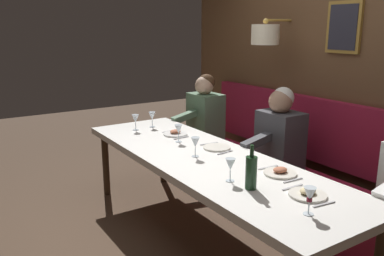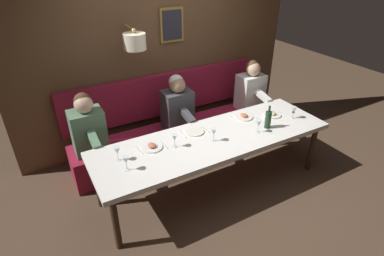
% 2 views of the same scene
% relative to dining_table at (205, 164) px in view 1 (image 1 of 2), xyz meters
% --- Properties ---
extents(ground_plane, '(12.00, 12.00, 0.00)m').
position_rel_dining_table_xyz_m(ground_plane, '(0.00, 0.00, -0.68)').
color(ground_plane, '#4C3828').
extents(dining_table, '(0.90, 2.93, 0.74)m').
position_rel_dining_table_xyz_m(dining_table, '(0.00, 0.00, 0.00)').
color(dining_table, silver).
rests_on(dining_table, ground_plane).
extents(banquette_bench, '(0.52, 3.13, 0.45)m').
position_rel_dining_table_xyz_m(banquette_bench, '(0.89, 0.00, -0.46)').
color(banquette_bench, maroon).
rests_on(banquette_bench, ground_plane).
extents(back_wall_panel, '(0.59, 4.33, 2.90)m').
position_rel_dining_table_xyz_m(back_wall_panel, '(1.46, 0.00, 0.68)').
color(back_wall_panel, brown).
rests_on(back_wall_panel, ground_plane).
extents(diner_near, '(0.60, 0.40, 0.79)m').
position_rel_dining_table_xyz_m(diner_near, '(0.88, 0.04, 0.13)').
color(diner_near, '#3D3D42').
rests_on(diner_near, banquette_bench).
extents(diner_middle, '(0.60, 0.40, 0.79)m').
position_rel_dining_table_xyz_m(diner_middle, '(0.88, 1.28, 0.13)').
color(diner_middle, '#567A5B').
rests_on(diner_middle, banquette_bench).
extents(place_setting_0, '(0.24, 0.32, 0.05)m').
position_rel_dining_table_xyz_m(place_setting_0, '(0.23, -0.62, 0.07)').
color(place_setting_0, silver).
rests_on(place_setting_0, dining_table).
extents(place_setting_1, '(0.24, 0.32, 0.05)m').
position_rel_dining_table_xyz_m(place_setting_1, '(0.10, -0.99, 0.07)').
color(place_setting_1, silver).
rests_on(place_setting_1, dining_table).
extents(place_setting_2, '(0.24, 0.32, 0.05)m').
position_rel_dining_table_xyz_m(place_setting_2, '(0.15, 0.74, 0.07)').
color(place_setting_2, silver).
rests_on(place_setting_2, dining_table).
extents(place_setting_3, '(0.24, 0.32, 0.01)m').
position_rel_dining_table_xyz_m(place_setting_3, '(0.22, 0.15, 0.07)').
color(place_setting_3, silver).
rests_on(place_setting_3, dining_table).
extents(wine_glass_0, '(0.07, 0.07, 0.16)m').
position_rel_dining_table_xyz_m(wine_glass_0, '(-0.16, -0.53, 0.18)').
color(wine_glass_0, silver).
rests_on(wine_glass_0, dining_table).
extents(wine_glass_1, '(0.07, 0.07, 0.16)m').
position_rel_dining_table_xyz_m(wine_glass_1, '(0.11, 1.14, 0.18)').
color(wine_glass_1, silver).
rests_on(wine_glass_1, dining_table).
extents(wine_glass_2, '(0.07, 0.07, 0.16)m').
position_rel_dining_table_xyz_m(wine_glass_2, '(0.05, 0.50, 0.18)').
color(wine_glass_2, silver).
rests_on(wine_glass_2, dining_table).
extents(wine_glass_3, '(0.07, 0.07, 0.16)m').
position_rel_dining_table_xyz_m(wine_glass_3, '(-0.10, 1.12, 0.18)').
color(wine_glass_3, silver).
rests_on(wine_glass_3, dining_table).
extents(wine_glass_4, '(0.07, 0.07, 0.16)m').
position_rel_dining_table_xyz_m(wine_glass_4, '(-0.10, -1.17, 0.17)').
color(wine_glass_4, silver).
rests_on(wine_glass_4, dining_table).
extents(wine_glass_5, '(0.07, 0.07, 0.16)m').
position_rel_dining_table_xyz_m(wine_glass_5, '(-0.06, 0.06, 0.18)').
color(wine_glass_5, silver).
rests_on(wine_glass_5, dining_table).
extents(wine_bottle, '(0.08, 0.08, 0.30)m').
position_rel_dining_table_xyz_m(wine_bottle, '(-0.13, -0.71, 0.17)').
color(wine_bottle, '#19381E').
rests_on(wine_bottle, dining_table).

